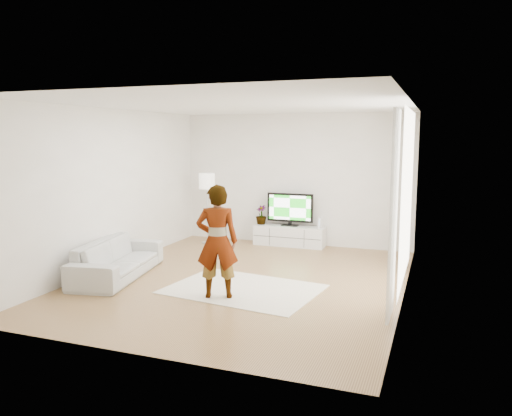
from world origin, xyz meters
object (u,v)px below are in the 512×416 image
(rug, at_px, (243,289))
(floor_lamp, at_px, (207,184))
(player, at_px, (217,241))
(sofa, at_px, (118,258))
(television, at_px, (290,208))
(media_console, at_px, (289,236))

(rug, xyz_separation_m, floor_lamp, (-1.99, 2.87, 1.29))
(player, height_order, sofa, player)
(television, height_order, player, player)
(television, relative_size, rug, 0.45)
(media_console, height_order, rug, media_console)
(rug, distance_m, player, 0.98)
(player, bearing_deg, floor_lamp, -83.77)
(floor_lamp, bearing_deg, player, -62.06)
(media_console, height_order, floor_lamp, floor_lamp)
(media_console, xyz_separation_m, floor_lamp, (-1.76, -0.36, 1.08))
(sofa, bearing_deg, television, -41.88)
(media_console, bearing_deg, sofa, -121.42)
(television, xyz_separation_m, floor_lamp, (-1.76, -0.38, 0.49))
(media_console, height_order, television, television)
(player, xyz_separation_m, sofa, (-2.02, 0.43, -0.52))
(media_console, relative_size, rug, 0.68)
(rug, xyz_separation_m, sofa, (-2.23, -0.05, 0.30))
(television, relative_size, sofa, 0.48)
(television, distance_m, player, 3.74)
(sofa, bearing_deg, floor_lamp, -15.39)
(sofa, relative_size, floor_lamp, 1.37)
(media_console, distance_m, rug, 3.25)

